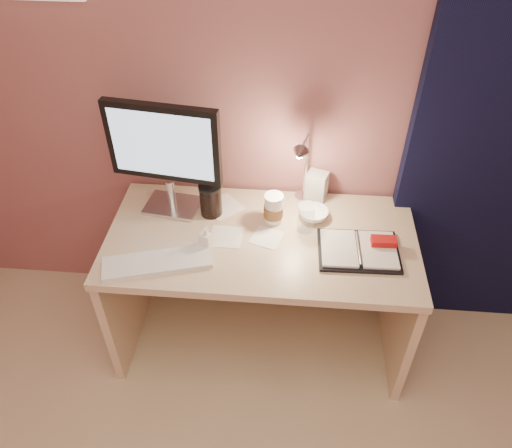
# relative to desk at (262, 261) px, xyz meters

# --- Properties ---
(room) EXTENTS (3.50, 3.50, 3.50)m
(room) POSITION_rel_desk_xyz_m (0.95, 0.24, 0.63)
(room) COLOR #C6B28E
(room) RESTS_ON ground
(desk) EXTENTS (1.40, 0.70, 0.73)m
(desk) POSITION_rel_desk_xyz_m (0.00, 0.00, 0.00)
(desk) COLOR beige
(desk) RESTS_ON ground
(monitor) EXTENTS (0.51, 0.21, 0.55)m
(monitor) POSITION_rel_desk_xyz_m (-0.44, 0.10, 0.55)
(monitor) COLOR silver
(monitor) RESTS_ON desk
(keyboard) EXTENTS (0.48, 0.26, 0.02)m
(keyboard) POSITION_rel_desk_xyz_m (-0.43, -0.28, 0.24)
(keyboard) COLOR white
(keyboard) RESTS_ON desk
(planner) EXTENTS (0.36, 0.27, 0.05)m
(planner) POSITION_rel_desk_xyz_m (0.44, -0.13, 0.24)
(planner) COLOR black
(planner) RESTS_ON desk
(paper_a) EXTENTS (0.15, 0.15, 0.00)m
(paper_a) POSITION_rel_desk_xyz_m (-0.16, -0.09, 0.23)
(paper_a) COLOR white
(paper_a) RESTS_ON desk
(paper_b) EXTENTS (0.16, 0.16, 0.00)m
(paper_b) POSITION_rel_desk_xyz_m (0.02, -0.08, 0.23)
(paper_b) COLOR white
(paper_b) RESTS_ON desk
(paper_c) EXTENTS (0.22, 0.22, 0.00)m
(paper_c) POSITION_rel_desk_xyz_m (-0.20, 0.13, 0.23)
(paper_c) COLOR white
(paper_c) RESTS_ON desk
(coffee_cup) EXTENTS (0.09, 0.09, 0.15)m
(coffee_cup) POSITION_rel_desk_xyz_m (0.05, 0.05, 0.29)
(coffee_cup) COLOR white
(coffee_cup) RESTS_ON desk
(clear_cup) EXTENTS (0.08, 0.08, 0.14)m
(clear_cup) POSITION_rel_desk_xyz_m (0.20, -0.00, 0.29)
(clear_cup) COLOR white
(clear_cup) RESTS_ON desk
(bowl) EXTENTS (0.16, 0.16, 0.04)m
(bowl) POSITION_rel_desk_xyz_m (0.23, 0.08, 0.25)
(bowl) COLOR white
(bowl) RESTS_ON desk
(lotion_bottle) EXTENTS (0.06, 0.06, 0.11)m
(lotion_bottle) POSITION_rel_desk_xyz_m (-0.23, -0.15, 0.28)
(lotion_bottle) COLOR white
(lotion_bottle) RESTS_ON desk
(dark_jar) EXTENTS (0.10, 0.10, 0.15)m
(dark_jar) POSITION_rel_desk_xyz_m (-0.25, 0.07, 0.30)
(dark_jar) COLOR black
(dark_jar) RESTS_ON desk
(product_box) EXTENTS (0.12, 0.10, 0.14)m
(product_box) POSITION_rel_desk_xyz_m (0.24, 0.24, 0.30)
(product_box) COLOR silver
(product_box) RESTS_ON desk
(desk_lamp) EXTENTS (0.12, 0.24, 0.38)m
(desk_lamp) POSITION_rel_desk_xyz_m (0.21, 0.14, 0.47)
(desk_lamp) COLOR silver
(desk_lamp) RESTS_ON desk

